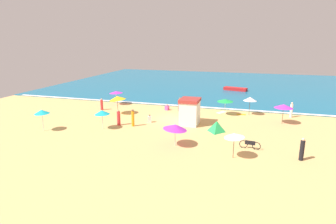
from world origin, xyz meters
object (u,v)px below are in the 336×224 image
Objects in this scene: beach_umbrella_4 at (234,135)px; small_boat_0 at (235,89)px; beach_umbrella_6 at (42,112)px; beach_umbrella_7 at (175,127)px; beachgoer_1 at (291,110)px; parked_bicycle at (250,145)px; beachgoer_5 at (167,108)px; beachgoer_0 at (102,105)px; beach_umbrella_2 at (225,100)px; beachgoer_4 at (302,150)px; beachgoer_2 at (119,118)px; lifeguard_cabana at (190,111)px; beach_umbrella_1 at (102,112)px; beachgoer_6 at (180,105)px; beachgoer_7 at (150,119)px; beach_umbrella_3 at (250,99)px; beach_umbrella_5 at (116,92)px; beach_umbrella_8 at (284,106)px; beach_tent at (217,126)px; beach_umbrella_0 at (117,98)px; beachgoer_3 at (133,118)px.

beach_umbrella_4 is 0.49× the size of small_boat_0.
beach_umbrella_7 is at bearing -0.74° from beach_umbrella_6.
beachgoer_1 reaches higher than small_boat_0.
beach_umbrella_6 reaches higher than parked_bicycle.
beachgoer_1 is 2.28× the size of beachgoer_5.
beachgoer_0 is 0.36× the size of small_boat_0.
beach_umbrella_2 is at bearing -2.68° from beachgoer_5.
small_boat_0 is (-7.04, 29.97, -0.52)m from beachgoer_4.
beachgoer_2 is 2.14× the size of beachgoer_5.
parked_bicycle is 21.27m from beachgoer_0.
lifeguard_cabana is 9.53m from beach_umbrella_1.
beachgoer_7 is at bearing -108.93° from beachgoer_6.
beachgoer_1 is at bearing 4.21° from beachgoer_6.
beach_umbrella_6 is at bearing 179.18° from beachgoer_4.
beach_umbrella_3 is at bearing 108.01° from beachgoer_4.
beach_umbrella_5 is 10.44m from beachgoer_2.
beachgoer_4 is (0.58, -10.23, -1.15)m from beach_umbrella_8.
beach_umbrella_4 is 3.11m from parked_bicycle.
beach_umbrella_2 reaches higher than beachgoer_1.
beachgoer_1 is 17.28m from beachgoer_7.
beach_tent is at bearing -43.73° from beachgoer_5.
beach_umbrella_5 is 8.22m from beachgoer_5.
beachgoer_2 is (-17.43, -5.84, -1.21)m from beach_umbrella_8.
beach_umbrella_2 is at bearing 88.98° from beach_tent.
beach_umbrella_0 is at bearing -61.42° from beach_umbrella_5.
beachgoer_2 is at bearing -175.33° from beachgoer_3.
beach_umbrella_0 is at bearing -167.57° from beachgoer_1.
beach_umbrella_5 is (-3.84, 10.82, 0.04)m from beach_umbrella_1.
beachgoer_3 is 2.03× the size of beachgoer_7.
lifeguard_cabana is 6.17m from beach_umbrella_2.
beachgoer_0 is 25.73m from small_boat_0.
beach_umbrella_0 is 6.16m from beach_umbrella_1.
beachgoer_2 is 0.93× the size of beachgoer_3.
beach_umbrella_5 is 2.75× the size of beachgoer_5.
parked_bicycle is (6.44, 1.16, -1.39)m from beach_umbrella_7.
beachgoer_1 reaches higher than beachgoer_0.
beach_umbrella_8 is 12.74m from beachgoer_6.
beach_umbrella_5 is 1.43× the size of beachgoer_0.
beach_umbrella_3 is at bearing 31.53° from beachgoer_7.
beach_tent is 24.68m from small_boat_0.
beach_umbrella_5 is at bearing 171.54° from beach_umbrella_8.
lifeguard_cabana is 1.26× the size of beach_umbrella_3.
beachgoer_6 reaches higher than small_boat_0.
beach_umbrella_6 is 0.52× the size of small_boat_0.
beachgoer_6 is (1.83, -0.17, 0.51)m from beachgoer_5.
beachgoer_1 is at bearing -65.06° from small_boat_0.
beachgoer_4 reaches higher than parked_bicycle.
beach_umbrella_6 is 20.84m from parked_bicycle.
beachgoer_7 is 24.91m from small_boat_0.
beachgoer_3 is at bearing 164.55° from beachgoer_4.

